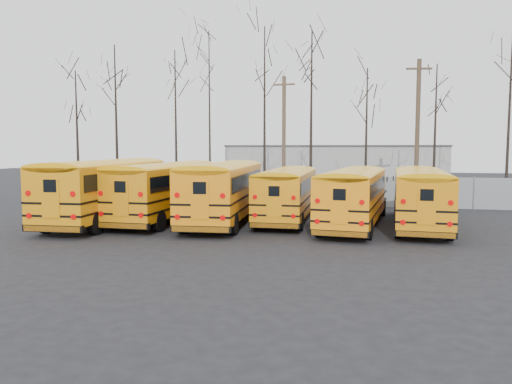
% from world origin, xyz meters
% --- Properties ---
extents(ground, '(120.00, 120.00, 0.00)m').
position_xyz_m(ground, '(0.00, 0.00, 0.00)').
color(ground, black).
rests_on(ground, ground).
extents(fence, '(40.00, 0.04, 2.00)m').
position_xyz_m(fence, '(0.00, 12.00, 1.00)').
color(fence, gray).
rests_on(fence, ground).
extents(distant_building, '(22.00, 8.00, 4.00)m').
position_xyz_m(distant_building, '(2.00, 32.00, 2.00)').
color(distant_building, '#A4A39F').
rests_on(distant_building, ground).
extents(bus_a, '(3.40, 11.98, 3.32)m').
position_xyz_m(bus_a, '(-7.73, 2.01, 1.94)').
color(bus_a, black).
rests_on(bus_a, ground).
extents(bus_b, '(2.77, 11.28, 3.14)m').
position_xyz_m(bus_b, '(-4.97, 3.30, 1.84)').
color(bus_b, black).
rests_on(bus_b, ground).
extents(bus_c, '(3.51, 11.56, 3.19)m').
position_xyz_m(bus_c, '(-1.73, 3.17, 1.87)').
color(bus_c, black).
rests_on(bus_c, ground).
extents(bus_d, '(2.55, 10.17, 2.83)m').
position_xyz_m(bus_d, '(1.35, 4.58, 1.66)').
color(bus_d, black).
rests_on(bus_d, ground).
extents(bus_e, '(3.37, 10.55, 2.91)m').
position_xyz_m(bus_e, '(4.86, 3.17, 1.70)').
color(bus_e, black).
rests_on(bus_e, ground).
extents(bus_f, '(2.84, 10.50, 2.91)m').
position_xyz_m(bus_f, '(8.01, 3.75, 1.71)').
color(bus_f, black).
rests_on(bus_f, ground).
extents(utility_pole_left, '(1.64, 0.29, 9.19)m').
position_xyz_m(utility_pole_left, '(-0.79, 15.80, 4.72)').
color(utility_pole_left, brown).
rests_on(utility_pole_left, ground).
extents(utility_pole_right, '(1.79, 0.40, 10.07)m').
position_xyz_m(utility_pole_right, '(8.83, 15.70, 5.17)').
color(utility_pole_right, '#4A3A2A').
rests_on(utility_pole_right, ground).
extents(tree_0, '(0.26, 0.26, 10.03)m').
position_xyz_m(tree_0, '(-17.59, 14.84, 5.01)').
color(tree_0, black).
rests_on(tree_0, ground).
extents(tree_1, '(0.26, 0.26, 12.24)m').
position_xyz_m(tree_1, '(-14.93, 16.38, 6.12)').
color(tree_1, black).
rests_on(tree_1, ground).
extents(tree_2, '(0.26, 0.26, 11.26)m').
position_xyz_m(tree_2, '(-9.00, 14.66, 5.63)').
color(tree_2, black).
rests_on(tree_2, ground).
extents(tree_3, '(0.26, 0.26, 12.91)m').
position_xyz_m(tree_3, '(-6.75, 16.10, 6.45)').
color(tree_3, black).
rests_on(tree_3, ground).
extents(tree_4, '(0.26, 0.26, 12.98)m').
position_xyz_m(tree_4, '(-2.34, 16.08, 6.49)').
color(tree_4, black).
rests_on(tree_4, ground).
extents(tree_5, '(0.26, 0.26, 12.01)m').
position_xyz_m(tree_5, '(1.48, 13.91, 6.00)').
color(tree_5, black).
rests_on(tree_5, ground).
extents(tree_6, '(0.26, 0.26, 9.50)m').
position_xyz_m(tree_6, '(5.29, 15.28, 4.75)').
color(tree_6, black).
rests_on(tree_6, ground).
extents(tree_7, '(0.26, 0.26, 9.94)m').
position_xyz_m(tree_7, '(10.20, 17.25, 4.97)').
color(tree_7, black).
rests_on(tree_7, ground).
extents(tree_8, '(0.26, 0.26, 12.82)m').
position_xyz_m(tree_8, '(14.43, 14.30, 6.41)').
color(tree_8, black).
rests_on(tree_8, ground).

